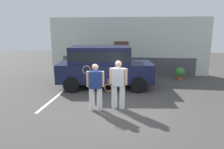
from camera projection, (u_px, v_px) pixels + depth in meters
ground_plane at (116, 110)px, 7.62m from camera, size 40.00×40.00×0.00m
parking_stripe_0 at (59, 94)px, 9.42m from camera, size 0.12×4.40×0.01m
house_frontage at (127, 48)px, 13.46m from camera, size 10.13×0.40×3.60m
parked_suv at (103, 65)px, 10.38m from camera, size 4.79×2.60×2.05m
tennis_player_man at (95, 86)px, 7.46m from camera, size 0.76×0.32×1.69m
tennis_player_woman at (118, 84)px, 7.61m from camera, size 0.90×0.33×1.78m
potted_plant_by_porch at (180, 73)px, 12.08m from camera, size 0.54×0.54×0.71m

